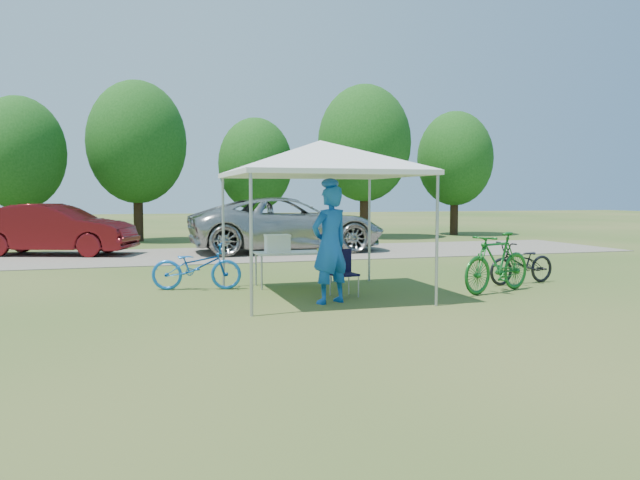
{
  "coord_description": "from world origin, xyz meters",
  "views": [
    {
      "loc": [
        -3.12,
        -10.48,
        1.79
      ],
      "look_at": [
        0.59,
        2.0,
        0.84
      ],
      "focal_mm": 35.0,
      "sensor_mm": 36.0,
      "label": 1
    }
  ],
  "objects_px": {
    "sedan": "(55,229)",
    "folding_chair": "(342,269)",
    "cooler": "(277,243)",
    "cyclist": "(330,245)",
    "bike_green": "(497,262)",
    "minivan": "(287,224)",
    "bike_blue": "(197,266)",
    "bike_dark": "(522,263)",
    "folding_table": "(298,254)"
  },
  "relations": [
    {
      "from": "cyclist",
      "to": "bike_dark",
      "type": "relative_size",
      "value": 1.19
    },
    {
      "from": "bike_green",
      "to": "bike_dark",
      "type": "height_order",
      "value": "bike_green"
    },
    {
      "from": "bike_blue",
      "to": "sedan",
      "type": "bearing_deg",
      "value": 35.36
    },
    {
      "from": "bike_green",
      "to": "bike_dark",
      "type": "relative_size",
      "value": 1.13
    },
    {
      "from": "bike_green",
      "to": "cyclist",
      "type": "bearing_deg",
      "value": -107.25
    },
    {
      "from": "folding_chair",
      "to": "bike_dark",
      "type": "xyz_separation_m",
      "value": [
        3.92,
        0.36,
        -0.05
      ]
    },
    {
      "from": "folding_table",
      "to": "cooler",
      "type": "bearing_deg",
      "value": 180.0
    },
    {
      "from": "cooler",
      "to": "cyclist",
      "type": "distance_m",
      "value": 2.06
    },
    {
      "from": "bike_dark",
      "to": "cooler",
      "type": "bearing_deg",
      "value": -111.54
    },
    {
      "from": "folding_chair",
      "to": "bike_dark",
      "type": "height_order",
      "value": "bike_dark"
    },
    {
      "from": "sedan",
      "to": "minivan",
      "type": "bearing_deg",
      "value": -78.14
    },
    {
      "from": "minivan",
      "to": "sedan",
      "type": "bearing_deg",
      "value": 82.64
    },
    {
      "from": "bike_dark",
      "to": "minivan",
      "type": "relative_size",
      "value": 0.27
    },
    {
      "from": "bike_green",
      "to": "sedan",
      "type": "xyz_separation_m",
      "value": [
        -8.59,
        9.78,
        0.22
      ]
    },
    {
      "from": "sedan",
      "to": "folding_chair",
      "type": "bearing_deg",
      "value": -129.44
    },
    {
      "from": "cyclist",
      "to": "bike_blue",
      "type": "xyz_separation_m",
      "value": [
        -1.96,
        2.12,
        -0.53
      ]
    },
    {
      "from": "bike_green",
      "to": "bike_dark",
      "type": "bearing_deg",
      "value": 105.48
    },
    {
      "from": "folding_table",
      "to": "cyclist",
      "type": "xyz_separation_m",
      "value": [
        0.02,
        -2.01,
        0.34
      ]
    },
    {
      "from": "cooler",
      "to": "cyclist",
      "type": "height_order",
      "value": "cyclist"
    },
    {
      "from": "folding_chair",
      "to": "cooler",
      "type": "height_order",
      "value": "cooler"
    },
    {
      "from": "folding_table",
      "to": "bike_blue",
      "type": "distance_m",
      "value": 1.95
    },
    {
      "from": "minivan",
      "to": "sedan",
      "type": "xyz_separation_m",
      "value": [
        -6.8,
        0.84,
        -0.09
      ]
    },
    {
      "from": "folding_chair",
      "to": "minivan",
      "type": "relative_size",
      "value": 0.14
    },
    {
      "from": "folding_table",
      "to": "folding_chair",
      "type": "distance_m",
      "value": 1.43
    },
    {
      "from": "folding_chair",
      "to": "cyclist",
      "type": "bearing_deg",
      "value": -131.7
    },
    {
      "from": "minivan",
      "to": "bike_dark",
      "type": "bearing_deg",
      "value": -160.86
    },
    {
      "from": "bike_green",
      "to": "bike_dark",
      "type": "xyz_separation_m",
      "value": [
        1.08,
        0.8,
        -0.12
      ]
    },
    {
      "from": "folding_table",
      "to": "cooler",
      "type": "height_order",
      "value": "cooler"
    },
    {
      "from": "cooler",
      "to": "bike_blue",
      "type": "bearing_deg",
      "value": 175.89
    },
    {
      "from": "folding_table",
      "to": "bike_green",
      "type": "distance_m",
      "value": 3.75
    },
    {
      "from": "bike_blue",
      "to": "sedan",
      "type": "relative_size",
      "value": 0.37
    },
    {
      "from": "cyclist",
      "to": "minivan",
      "type": "bearing_deg",
      "value": -121.83
    },
    {
      "from": "folding_table",
      "to": "bike_blue",
      "type": "height_order",
      "value": "bike_blue"
    },
    {
      "from": "bike_blue",
      "to": "minivan",
      "type": "height_order",
      "value": "minivan"
    },
    {
      "from": "cooler",
      "to": "bike_green",
      "type": "relative_size",
      "value": 0.26
    },
    {
      "from": "cyclist",
      "to": "bike_green",
      "type": "xyz_separation_m",
      "value": [
        3.28,
        0.22,
        -0.42
      ]
    },
    {
      "from": "bike_blue",
      "to": "minivan",
      "type": "xyz_separation_m",
      "value": [
        3.45,
        7.04,
        0.42
      ]
    },
    {
      "from": "cooler",
      "to": "bike_blue",
      "type": "relative_size",
      "value": 0.28
    },
    {
      "from": "cyclist",
      "to": "minivan",
      "type": "distance_m",
      "value": 9.29
    },
    {
      "from": "cyclist",
      "to": "bike_dark",
      "type": "height_order",
      "value": "cyclist"
    },
    {
      "from": "folding_table",
      "to": "cooler",
      "type": "xyz_separation_m",
      "value": [
        -0.41,
        0.0,
        0.22
      ]
    },
    {
      "from": "minivan",
      "to": "sedan",
      "type": "distance_m",
      "value": 6.86
    },
    {
      "from": "bike_green",
      "to": "minivan",
      "type": "bearing_deg",
      "value": 170.21
    },
    {
      "from": "bike_green",
      "to": "bike_blue",
      "type": "bearing_deg",
      "value": -131.04
    },
    {
      "from": "cooler",
      "to": "bike_blue",
      "type": "xyz_separation_m",
      "value": [
        -1.53,
        0.11,
        -0.41
      ]
    },
    {
      "from": "folding_chair",
      "to": "cooler",
      "type": "xyz_separation_m",
      "value": [
        -0.87,
        1.35,
        0.37
      ]
    },
    {
      "from": "cyclist",
      "to": "bike_green",
      "type": "distance_m",
      "value": 3.31
    },
    {
      "from": "folding_table",
      "to": "sedan",
      "type": "distance_m",
      "value": 9.59
    },
    {
      "from": "bike_green",
      "to": "minivan",
      "type": "height_order",
      "value": "minivan"
    },
    {
      "from": "minivan",
      "to": "bike_green",
      "type": "bearing_deg",
      "value": -168.99
    }
  ]
}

